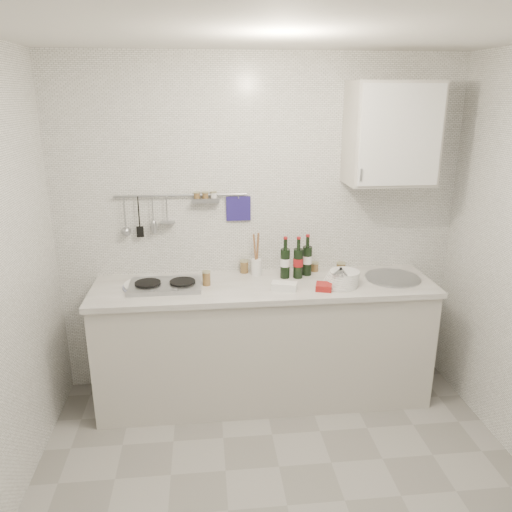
# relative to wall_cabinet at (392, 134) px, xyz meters

# --- Properties ---
(floor) EXTENTS (3.00, 3.00, 0.00)m
(floor) POSITION_rel_wall_cabinet_xyz_m (-0.90, -1.22, -1.95)
(floor) COLOR slate
(floor) RESTS_ON ground
(ceiling) EXTENTS (3.00, 3.00, 0.00)m
(ceiling) POSITION_rel_wall_cabinet_xyz_m (-0.90, -1.22, 0.55)
(ceiling) COLOR silver
(ceiling) RESTS_ON back_wall
(back_wall) EXTENTS (3.00, 0.02, 2.50)m
(back_wall) POSITION_rel_wall_cabinet_xyz_m (-0.90, 0.18, -0.70)
(back_wall) COLOR silver
(back_wall) RESTS_ON floor
(counter) EXTENTS (2.44, 0.64, 0.96)m
(counter) POSITION_rel_wall_cabinet_xyz_m (-0.89, -0.12, -1.52)
(counter) COLOR #BAB5AC
(counter) RESTS_ON floor
(wall_rail) EXTENTS (0.98, 0.09, 0.34)m
(wall_rail) POSITION_rel_wall_cabinet_xyz_m (-1.50, 0.15, -0.52)
(wall_rail) COLOR #93969B
(wall_rail) RESTS_ON back_wall
(wall_cabinet) EXTENTS (0.60, 0.38, 0.70)m
(wall_cabinet) POSITION_rel_wall_cabinet_xyz_m (0.00, 0.00, 0.00)
(wall_cabinet) COLOR #BAB5AC
(wall_cabinet) RESTS_ON back_wall
(plate_stack_hob) EXTENTS (0.33, 0.33, 0.03)m
(plate_stack_hob) POSITION_rel_wall_cabinet_xyz_m (-1.73, -0.09, -1.02)
(plate_stack_hob) COLOR #44509A
(plate_stack_hob) RESTS_ON counter
(plate_stack_sink) EXTENTS (0.27, 0.26, 0.11)m
(plate_stack_sink) POSITION_rel_wall_cabinet_xyz_m (-0.36, -0.21, -0.98)
(plate_stack_sink) COLOR white
(plate_stack_sink) RESTS_ON counter
(wine_bottles) EXTENTS (0.25, 0.13, 0.31)m
(wine_bottles) POSITION_rel_wall_cabinet_xyz_m (-0.64, -0.00, -0.87)
(wine_bottles) COLOR black
(wine_bottles) RESTS_ON counter
(butter_dish) EXTENTS (0.19, 0.14, 0.05)m
(butter_dish) POSITION_rel_wall_cabinet_xyz_m (-0.78, -0.25, -1.00)
(butter_dish) COLOR white
(butter_dish) RESTS_ON counter
(strawberry_punnet) EXTENTS (0.14, 0.14, 0.05)m
(strawberry_punnet) POSITION_rel_wall_cabinet_xyz_m (-0.50, -0.28, -1.01)
(strawberry_punnet) COLOR #B51420
(strawberry_punnet) RESTS_ON counter
(utensil_crock) EXTENTS (0.08, 0.08, 0.33)m
(utensil_crock) POSITION_rel_wall_cabinet_xyz_m (-0.94, 0.07, -0.95)
(utensil_crock) COLOR white
(utensil_crock) RESTS_ON counter
(jar_a) EXTENTS (0.07, 0.07, 0.10)m
(jar_a) POSITION_rel_wall_cabinet_xyz_m (-1.02, 0.13, -0.98)
(jar_a) COLOR brown
(jar_a) RESTS_ON counter
(jar_b) EXTENTS (0.06, 0.06, 0.07)m
(jar_b) POSITION_rel_wall_cabinet_xyz_m (-0.48, 0.11, -0.99)
(jar_b) COLOR brown
(jar_b) RESTS_ON counter
(jar_c) EXTENTS (0.07, 0.07, 0.09)m
(jar_c) POSITION_rel_wall_cabinet_xyz_m (-0.30, 0.02, -0.98)
(jar_c) COLOR brown
(jar_c) RESTS_ON counter
(jar_d) EXTENTS (0.06, 0.06, 0.10)m
(jar_d) POSITION_rel_wall_cabinet_xyz_m (-1.31, -0.10, -0.98)
(jar_d) COLOR brown
(jar_d) RESTS_ON counter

